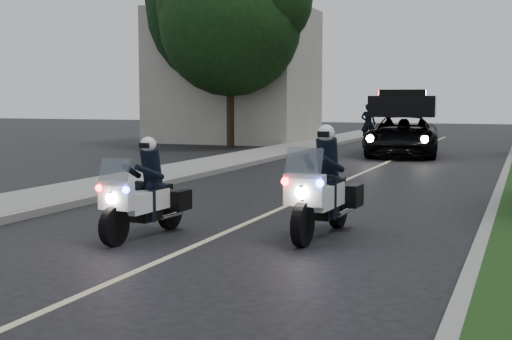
{
  "coord_description": "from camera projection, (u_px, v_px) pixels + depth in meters",
  "views": [
    {
      "loc": [
        4.7,
        -8.28,
        2.23
      ],
      "look_at": [
        0.26,
        3.06,
        1.0
      ],
      "focal_mm": 48.95,
      "sensor_mm": 36.0,
      "label": 1
    }
  ],
  "objects": [
    {
      "name": "building_far",
      "position": [
        234.0,
        76.0,
        36.97
      ],
      "size": [
        8.0,
        6.0,
        7.0
      ],
      "primitive_type": "cube",
      "color": "#A8A396",
      "rests_on": "ground"
    },
    {
      "name": "ground",
      "position": [
        158.0,
        262.0,
        9.6
      ],
      "size": [
        120.0,
        120.0,
        0.0
      ],
      "primitive_type": "plane",
      "color": "black",
      "rests_on": "ground"
    },
    {
      "name": "bicycle",
      "position": [
        368.0,
        148.0,
        32.55
      ],
      "size": [
        0.67,
        1.62,
        0.83
      ],
      "primitive_type": "imported",
      "rotation": [
        0.0,
        0.0,
        -0.08
      ],
      "color": "black",
      "rests_on": "ground"
    },
    {
      "name": "sidewalk_left",
      "position": [
        171.0,
        172.0,
        20.74
      ],
      "size": [
        2.0,
        60.0,
        0.16
      ],
      "primitive_type": "cube",
      "color": "gray",
      "rests_on": "ground"
    },
    {
      "name": "curb_right",
      "position": [
        501.0,
        187.0,
        17.37
      ],
      "size": [
        0.2,
        60.0,
        0.15
      ],
      "primitive_type": "cube",
      "color": "gray",
      "rests_on": "ground"
    },
    {
      "name": "police_moto_left",
      "position": [
        145.0,
        237.0,
        11.39
      ],
      "size": [
        0.8,
        1.97,
        1.64
      ],
      "primitive_type": null,
      "rotation": [
        0.0,
        0.0,
        -0.07
      ],
      "color": "silver",
      "rests_on": "ground"
    },
    {
      "name": "tree_left_near",
      "position": [
        230.0,
        147.0,
        33.0
      ],
      "size": [
        8.65,
        8.65,
        11.08
      ],
      "primitive_type": null,
      "rotation": [
        0.0,
        0.0,
        -0.38
      ],
      "color": "#153712",
      "rests_on": "ground"
    },
    {
      "name": "police_moto_right",
      "position": [
        322.0,
        236.0,
        11.45
      ],
      "size": [
        0.86,
        2.19,
        1.83
      ],
      "primitive_type": null,
      "rotation": [
        0.0,
        0.0,
        -0.05
      ],
      "color": "silver",
      "rests_on": "ground"
    },
    {
      "name": "police_suv",
      "position": [
        403.0,
        156.0,
        27.85
      ],
      "size": [
        3.3,
        6.04,
        2.81
      ],
      "primitive_type": "imported",
      "rotation": [
        0.0,
        0.0,
        0.11
      ],
      "color": "black",
      "rests_on": "ground"
    },
    {
      "name": "lane_marking",
      "position": [
        341.0,
        182.0,
        18.86
      ],
      "size": [
        0.12,
        50.0,
        0.01
      ],
      "primitive_type": "cube",
      "color": "#BFB78C",
      "rests_on": "ground"
    },
    {
      "name": "tree_left_far",
      "position": [
        225.0,
        144.0,
        35.17
      ],
      "size": [
        9.87,
        9.87,
        12.83
      ],
      "primitive_type": null,
      "rotation": [
        0.0,
        0.0,
        0.35
      ],
      "color": "black",
      "rests_on": "ground"
    },
    {
      "name": "curb_left",
      "position": [
        204.0,
        174.0,
        20.35
      ],
      "size": [
        0.2,
        60.0,
        0.15
      ],
      "primitive_type": "cube",
      "color": "gray",
      "rests_on": "ground"
    },
    {
      "name": "cyclist",
      "position": [
        368.0,
        148.0,
        32.55
      ],
      "size": [
        0.71,
        0.51,
        1.86
      ],
      "primitive_type": "imported",
      "rotation": [
        0.0,
        0.0,
        3.23
      ],
      "color": "black",
      "rests_on": "ground"
    }
  ]
}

